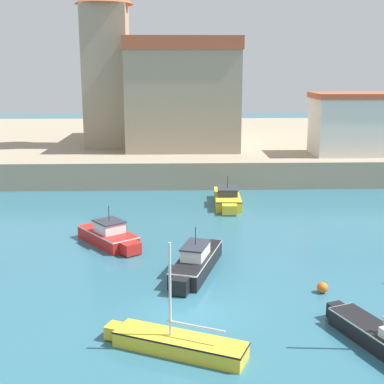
% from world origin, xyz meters
% --- Properties ---
extents(ground_plane, '(200.00, 200.00, 0.00)m').
position_xyz_m(ground_plane, '(0.00, 0.00, 0.00)').
color(ground_plane, '#2D667A').
extents(quay_seawall, '(120.00, 40.00, 2.32)m').
position_xyz_m(quay_seawall, '(0.00, 43.01, 1.16)').
color(quay_seawall, gray).
rests_on(quay_seawall, ground).
extents(motorboat_black_0, '(3.00, 6.18, 2.42)m').
position_xyz_m(motorboat_black_0, '(0.29, 4.50, 0.57)').
color(motorboat_black_0, black).
rests_on(motorboat_black_0, ground).
extents(motorboat_yellow_2, '(2.12, 6.06, 2.25)m').
position_xyz_m(motorboat_yellow_2, '(3.18, 18.03, 0.52)').
color(motorboat_yellow_2, yellow).
rests_on(motorboat_yellow_2, ground).
extents(sailboat_yellow_3, '(5.44, 3.14, 4.18)m').
position_xyz_m(sailboat_yellow_3, '(-0.71, -3.26, 0.35)').
color(sailboat_yellow_3, yellow).
rests_on(sailboat_yellow_3, ground).
extents(motorboat_red_6, '(4.14, 4.94, 2.34)m').
position_xyz_m(motorboat_red_6, '(-4.64, 9.09, 0.52)').
color(motorboat_red_6, red).
rests_on(motorboat_red_6, ground).
extents(mooring_buoy, '(0.51, 0.51, 0.51)m').
position_xyz_m(mooring_buoy, '(6.04, 1.78, 0.25)').
color(mooring_buoy, orange).
rests_on(mooring_buoy, ground).
extents(church, '(15.73, 16.44, 15.73)m').
position_xyz_m(church, '(-1.12, 35.35, 8.10)').
color(church, gray).
rests_on(church, quay_seawall).
extents(harbor_shed_near_wharf, '(8.56, 4.84, 5.60)m').
position_xyz_m(harbor_shed_near_wharf, '(16.00, 27.32, 5.15)').
color(harbor_shed_near_wharf, silver).
rests_on(harbor_shed_near_wharf, quay_seawall).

